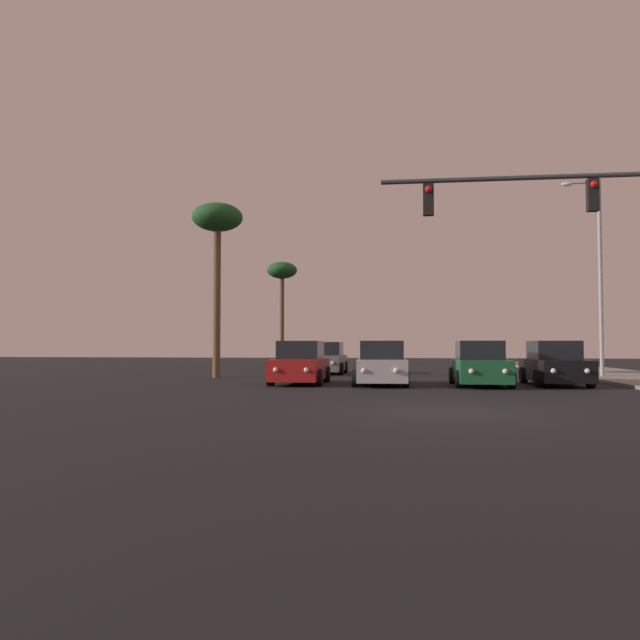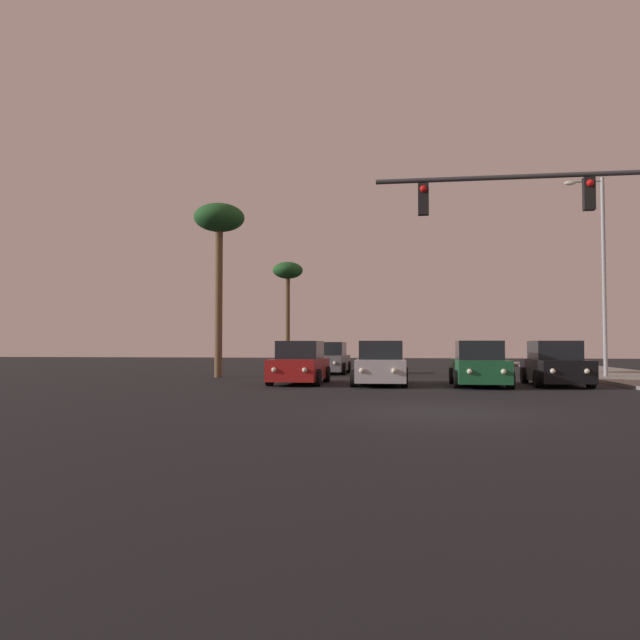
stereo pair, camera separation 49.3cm
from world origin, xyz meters
name	(u,v)px [view 2 (the right image)]	position (x,y,z in m)	size (l,w,h in m)	color
ground_plane	(439,412)	(0.00, 0.00, 0.00)	(120.00, 120.00, 0.00)	black
car_grey	(329,359)	(-4.89, 18.42, 0.76)	(2.04, 4.33, 1.68)	slate
car_green	(479,366)	(1.91, 9.31, 0.76)	(2.04, 4.31, 1.68)	#195933
car_black	(555,365)	(4.76, 10.01, 0.76)	(2.04, 4.33, 1.68)	black
car_red	(300,364)	(-4.92, 9.69, 0.76)	(2.04, 4.32, 1.68)	maroon
car_silver	(381,365)	(-1.74, 9.44, 0.76)	(2.04, 4.34, 1.68)	#B7B7BC
car_white	(483,355)	(4.76, 33.15, 0.76)	(2.04, 4.33, 1.68)	silver
traffic_light_mast	(606,224)	(4.70, 3.43, 4.82)	(9.09, 0.36, 6.50)	#38383D
street_lamp	(601,265)	(7.92, 15.09, 5.12)	(1.74, 0.24, 9.00)	#99999E
palm_tree_far	(288,276)	(-10.22, 34.00, 7.04)	(2.40, 2.40, 8.12)	brown
palm_tree_near	(219,227)	(-9.58, 14.00, 7.15)	(2.40, 2.40, 8.24)	brown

